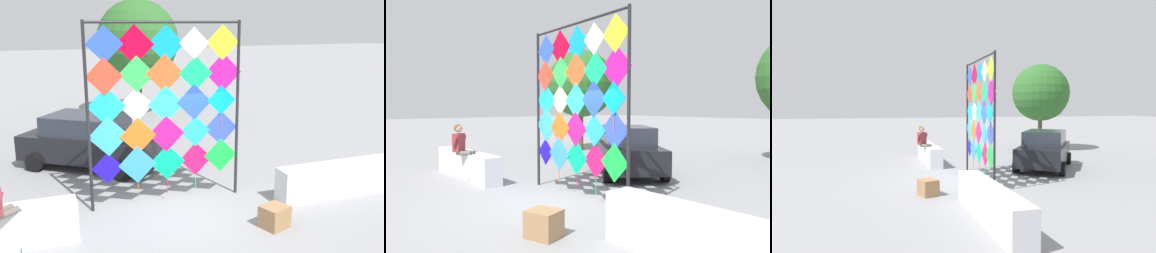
# 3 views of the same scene
# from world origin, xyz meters

# --- Properties ---
(ground) EXTENTS (120.00, 120.00, 0.00)m
(ground) POSITION_xyz_m (0.00, 0.00, 0.00)
(ground) COLOR gray
(plaza_ledge_left) EXTENTS (3.58, 0.52, 0.80)m
(plaza_ledge_left) POSITION_xyz_m (-4.04, -0.24, 0.40)
(plaza_ledge_left) COLOR silver
(plaza_ledge_left) RESTS_ON ground
(plaza_ledge_right) EXTENTS (3.58, 0.52, 0.80)m
(plaza_ledge_right) POSITION_xyz_m (4.04, -0.24, 0.40)
(plaza_ledge_right) COLOR silver
(plaza_ledge_right) RESTS_ON ground
(kite_display_rack) EXTENTS (3.52, 0.21, 4.11)m
(kite_display_rack) POSITION_xyz_m (-0.12, 0.81, 2.35)
(kite_display_rack) COLOR #232328
(kite_display_rack) RESTS_ON ground
(seated_vendor) EXTENTS (0.79, 0.72, 1.64)m
(seated_vendor) POSITION_xyz_m (-3.57, -0.54, 0.98)
(seated_vendor) COLOR #666056
(seated_vendor) RESTS_ON ground
(parked_car) EXTENTS (4.11, 3.66, 1.51)m
(parked_car) POSITION_xyz_m (-1.42, 3.99, 0.77)
(parked_car) COLOR black
(parked_car) RESTS_ON ground
(cardboard_box_large) EXTENTS (0.64, 0.60, 0.45)m
(cardboard_box_large) POSITION_xyz_m (1.52, -1.20, 0.23)
(cardboard_box_large) COLOR #9E754C
(cardboard_box_large) RESTS_ON ground
(tree_broadleaf) EXTENTS (3.26, 3.26, 4.90)m
(tree_broadleaf) POSITION_xyz_m (-6.85, 6.72, 3.15)
(tree_broadleaf) COLOR brown
(tree_broadleaf) RESTS_ON ground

